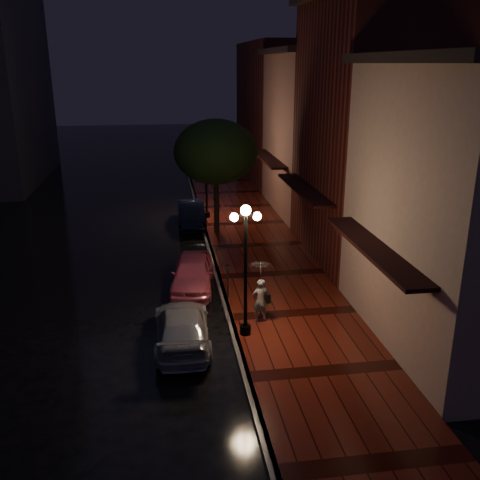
{
  "coord_description": "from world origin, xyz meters",
  "views": [
    {
      "loc": [
        -2.1,
        -20.31,
        8.5
      ],
      "look_at": [
        1.05,
        0.87,
        1.4
      ],
      "focal_mm": 40.0,
      "sensor_mm": 36.0,
      "label": 1
    }
  ],
  "objects_px": {
    "streetlamp_far": "(206,175)",
    "streetlamp_near": "(246,263)",
    "navy_car": "(191,214)",
    "pink_car": "(193,273)",
    "street_tree": "(216,154)",
    "silver_car": "(182,327)",
    "woman_with_umbrella": "(261,282)",
    "parking_meter": "(228,278)"
  },
  "relations": [
    {
      "from": "pink_car",
      "to": "woman_with_umbrella",
      "type": "relative_size",
      "value": 1.82
    },
    {
      "from": "streetlamp_far",
      "to": "silver_car",
      "type": "bearing_deg",
      "value": -98.21
    },
    {
      "from": "navy_car",
      "to": "parking_meter",
      "type": "xyz_separation_m",
      "value": [
        0.75,
        -10.05,
        0.27
      ]
    },
    {
      "from": "silver_car",
      "to": "navy_car",
      "type": "bearing_deg",
      "value": -93.52
    },
    {
      "from": "silver_car",
      "to": "parking_meter",
      "type": "height_order",
      "value": "parking_meter"
    },
    {
      "from": "streetlamp_near",
      "to": "woman_with_umbrella",
      "type": "distance_m",
      "value": 1.48
    },
    {
      "from": "street_tree",
      "to": "silver_car",
      "type": "relative_size",
      "value": 1.38
    },
    {
      "from": "street_tree",
      "to": "silver_car",
      "type": "distance_m",
      "value": 11.91
    },
    {
      "from": "streetlamp_far",
      "to": "street_tree",
      "type": "height_order",
      "value": "street_tree"
    },
    {
      "from": "street_tree",
      "to": "navy_car",
      "type": "xyz_separation_m",
      "value": [
        -1.21,
        1.93,
        -3.57
      ]
    },
    {
      "from": "navy_car",
      "to": "silver_car",
      "type": "xyz_separation_m",
      "value": [
        -1.09,
        -13.03,
        -0.06
      ]
    },
    {
      "from": "woman_with_umbrella",
      "to": "parking_meter",
      "type": "xyz_separation_m",
      "value": [
        -0.85,
        2.03,
        -0.63
      ]
    },
    {
      "from": "street_tree",
      "to": "pink_car",
      "type": "xyz_separation_m",
      "value": [
        -1.69,
        -6.75,
        -3.58
      ]
    },
    {
      "from": "navy_car",
      "to": "streetlamp_near",
      "type": "bearing_deg",
      "value": -84.93
    },
    {
      "from": "streetlamp_near",
      "to": "street_tree",
      "type": "distance_m",
      "value": 11.12
    },
    {
      "from": "streetlamp_far",
      "to": "woman_with_umbrella",
      "type": "relative_size",
      "value": 2.01
    },
    {
      "from": "street_tree",
      "to": "streetlamp_near",
      "type": "bearing_deg",
      "value": -91.35
    },
    {
      "from": "streetlamp_far",
      "to": "silver_car",
      "type": "height_order",
      "value": "streetlamp_far"
    },
    {
      "from": "streetlamp_near",
      "to": "woman_with_umbrella",
      "type": "height_order",
      "value": "streetlamp_near"
    },
    {
      "from": "streetlamp_far",
      "to": "navy_car",
      "type": "distance_m",
      "value": 2.4
    },
    {
      "from": "streetlamp_near",
      "to": "streetlamp_far",
      "type": "xyz_separation_m",
      "value": [
        0.0,
        14.0,
        0.0
      ]
    },
    {
      "from": "silver_car",
      "to": "street_tree",
      "type": "bearing_deg",
      "value": -100.43
    },
    {
      "from": "streetlamp_near",
      "to": "streetlamp_far",
      "type": "bearing_deg",
      "value": 90.0
    },
    {
      "from": "street_tree",
      "to": "silver_car",
      "type": "height_order",
      "value": "street_tree"
    },
    {
      "from": "silver_car",
      "to": "parking_meter",
      "type": "distance_m",
      "value": 3.52
    },
    {
      "from": "streetlamp_near",
      "to": "pink_car",
      "type": "height_order",
      "value": "streetlamp_near"
    },
    {
      "from": "streetlamp_far",
      "to": "parking_meter",
      "type": "distance_m",
      "value": 11.26
    },
    {
      "from": "streetlamp_far",
      "to": "silver_car",
      "type": "relative_size",
      "value": 1.02
    },
    {
      "from": "street_tree",
      "to": "woman_with_umbrella",
      "type": "distance_m",
      "value": 10.51
    },
    {
      "from": "navy_car",
      "to": "parking_meter",
      "type": "height_order",
      "value": "parking_meter"
    },
    {
      "from": "parking_meter",
      "to": "street_tree",
      "type": "bearing_deg",
      "value": 67.14
    },
    {
      "from": "streetlamp_near",
      "to": "pink_car",
      "type": "relative_size",
      "value": 1.1
    },
    {
      "from": "streetlamp_near",
      "to": "silver_car",
      "type": "distance_m",
      "value": 2.85
    },
    {
      "from": "streetlamp_far",
      "to": "streetlamp_near",
      "type": "bearing_deg",
      "value": -90.0
    },
    {
      "from": "woman_with_umbrella",
      "to": "streetlamp_far",
      "type": "bearing_deg",
      "value": -94.11
    },
    {
      "from": "streetlamp_far",
      "to": "silver_car",
      "type": "distance_m",
      "value": 14.4
    },
    {
      "from": "streetlamp_near",
      "to": "navy_car",
      "type": "relative_size",
      "value": 1.05
    },
    {
      "from": "pink_car",
      "to": "navy_car",
      "type": "relative_size",
      "value": 0.95
    },
    {
      "from": "streetlamp_near",
      "to": "woman_with_umbrella",
      "type": "relative_size",
      "value": 2.01
    },
    {
      "from": "streetlamp_far",
      "to": "parking_meter",
      "type": "bearing_deg",
      "value": -91.03
    },
    {
      "from": "navy_car",
      "to": "parking_meter",
      "type": "relative_size",
      "value": 3.13
    },
    {
      "from": "street_tree",
      "to": "woman_with_umbrella",
      "type": "relative_size",
      "value": 2.71
    }
  ]
}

